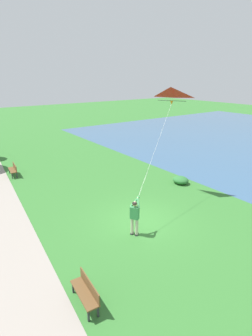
% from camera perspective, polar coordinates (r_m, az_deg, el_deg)
% --- Properties ---
extents(ground_plane, '(120.00, 120.00, 0.00)m').
position_cam_1_polar(ground_plane, '(14.21, 3.18, -11.13)').
color(ground_plane, '#33702D').
extents(walkway_path, '(5.14, 32.09, 0.02)m').
position_cam_1_polar(walkway_path, '(13.64, -23.63, -14.29)').
color(walkway_path, gray).
rests_on(walkway_path, ground).
extents(person_kite_flyer, '(0.62, 0.52, 1.83)m').
position_cam_1_polar(person_kite_flyer, '(12.57, 1.89, -9.97)').
color(person_kite_flyer, '#232328').
rests_on(person_kite_flyer, ground).
extents(flying_kite, '(4.87, 3.30, 4.67)m').
position_cam_1_polar(flying_kite, '(15.84, 9.44, 14.75)').
color(flying_kite, red).
extents(park_bench_near_walkway, '(0.57, 1.53, 0.88)m').
position_cam_1_polar(park_bench_near_walkway, '(9.67, -8.45, -24.51)').
color(park_bench_near_walkway, brown).
rests_on(park_bench_near_walkway, ground).
extents(park_bench_far_walkway, '(0.57, 1.53, 0.88)m').
position_cam_1_polar(park_bench_far_walkway, '(21.77, -22.94, -0.21)').
color(park_bench_far_walkway, brown).
rests_on(park_bench_far_walkway, ground).
extents(lakeside_shrub, '(1.01, 1.14, 0.51)m').
position_cam_1_polar(lakeside_shrub, '(19.05, 11.60, -2.53)').
color(lakeside_shrub, '#2D7033').
rests_on(lakeside_shrub, ground).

